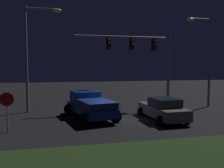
% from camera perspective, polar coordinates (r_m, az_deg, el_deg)
% --- Properties ---
extents(ground_plane, '(80.00, 80.00, 0.00)m').
position_cam_1_polar(ground_plane, '(16.68, 0.17, -8.32)').
color(ground_plane, black).
extents(grass_median, '(27.78, 4.17, 0.10)m').
position_cam_1_polar(grass_median, '(9.72, 10.52, -17.46)').
color(grass_median, black).
rests_on(grass_median, ground_plane).
extents(pickup_truck, '(3.64, 5.70, 1.80)m').
position_cam_1_polar(pickup_truck, '(16.81, -5.45, -4.77)').
color(pickup_truck, navy).
rests_on(pickup_truck, ground_plane).
extents(car_sedan, '(2.63, 4.48, 1.51)m').
position_cam_1_polar(car_sedan, '(16.44, 12.26, -5.98)').
color(car_sedan, '#514C47').
rests_on(car_sedan, ground_plane).
extents(traffic_signal_gantry, '(8.32, 0.56, 6.50)m').
position_cam_1_polar(traffic_signal_gantry, '(20.42, 7.37, 7.78)').
color(traffic_signal_gantry, slate).
rests_on(traffic_signal_gantry, ground_plane).
extents(street_lamp_left, '(2.86, 0.44, 8.31)m').
position_cam_1_polar(street_lamp_left, '(19.66, -18.43, 8.74)').
color(street_lamp_left, slate).
rests_on(street_lamp_left, ground_plane).
extents(street_lamp_right, '(2.43, 0.44, 7.93)m').
position_cam_1_polar(street_lamp_right, '(22.58, 21.63, 7.43)').
color(street_lamp_right, slate).
rests_on(street_lamp_right, ground_plane).
extents(stop_sign, '(0.76, 0.08, 2.23)m').
position_cam_1_polar(stop_sign, '(14.12, -24.14, -4.55)').
color(stop_sign, slate).
rests_on(stop_sign, ground_plane).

